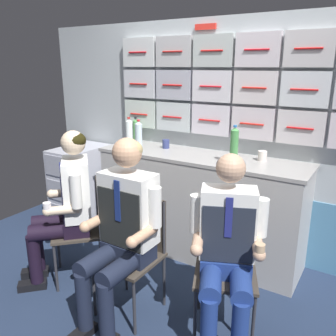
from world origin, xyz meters
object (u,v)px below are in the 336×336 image
(folding_chair_by_counter, at_px, (226,255))
(folding_chair_right, at_px, (137,242))
(crew_member_right, at_px, (122,224))
(coffee_cup_white, at_px, (262,156))
(water_bottle_blue_cap, at_px, (234,146))
(folding_chair_left, at_px, (89,220))
(service_trolley, at_px, (81,183))
(crew_member_left, at_px, (67,201))
(crew_member_by_counter, at_px, (227,245))

(folding_chair_by_counter, bearing_deg, folding_chair_right, -164.31)
(crew_member_right, bearing_deg, coffee_cup_white, 64.74)
(water_bottle_blue_cap, bearing_deg, folding_chair_left, -143.23)
(folding_chair_right, distance_m, coffee_cup_white, 1.28)
(folding_chair_right, bearing_deg, service_trolley, 149.08)
(service_trolley, height_order, folding_chair_left, service_trolley)
(service_trolley, relative_size, crew_member_left, 0.70)
(crew_member_right, bearing_deg, water_bottle_blue_cap, 67.85)
(service_trolley, bearing_deg, folding_chair_by_counter, -18.17)
(crew_member_right, bearing_deg, folding_chair_left, 155.85)
(coffee_cup_white, bearing_deg, crew_member_left, -139.55)
(crew_member_right, xyz_separation_m, water_bottle_blue_cap, (0.39, 0.97, 0.40))
(crew_member_left, bearing_deg, coffee_cup_white, 40.45)
(crew_member_right, relative_size, crew_member_by_counter, 1.05)
(crew_member_right, xyz_separation_m, crew_member_by_counter, (0.68, 0.18, -0.04))
(service_trolley, relative_size, crew_member_by_counter, 0.71)
(folding_chair_right, bearing_deg, crew_member_left, -178.44)
(folding_chair_right, xyz_separation_m, crew_member_right, (-0.00, -0.16, 0.20))
(crew_member_by_counter, bearing_deg, folding_chair_left, 176.74)
(crew_member_by_counter, bearing_deg, folding_chair_by_counter, 112.93)
(crew_member_left, xyz_separation_m, folding_chair_right, (0.68, 0.02, -0.18))
(folding_chair_right, bearing_deg, folding_chair_left, 170.39)
(folding_chair_right, bearing_deg, folding_chair_by_counter, 15.69)
(crew_member_left, height_order, crew_member_by_counter, crew_member_left)
(folding_chair_right, xyz_separation_m, folding_chair_by_counter, (0.62, 0.17, 0.00))
(service_trolley, height_order, crew_member_right, crew_member_right)
(folding_chair_left, height_order, coffee_cup_white, coffee_cup_white)
(crew_member_left, height_order, folding_chair_by_counter, crew_member_left)
(crew_member_left, xyz_separation_m, folding_chair_by_counter, (1.29, 0.19, -0.18))
(folding_chair_by_counter, height_order, crew_member_by_counter, crew_member_by_counter)
(service_trolley, height_order, folding_chair_right, service_trolley)
(folding_chair_right, relative_size, folding_chair_by_counter, 1.00)
(water_bottle_blue_cap, height_order, coffee_cup_white, water_bottle_blue_cap)
(coffee_cup_white, bearing_deg, crew_member_right, -115.26)
(folding_chair_by_counter, distance_m, crew_member_by_counter, 0.23)
(folding_chair_left, xyz_separation_m, water_bottle_blue_cap, (0.96, 0.72, 0.60))
(crew_member_right, distance_m, folding_chair_by_counter, 0.73)
(folding_chair_right, distance_m, water_bottle_blue_cap, 1.08)
(folding_chair_right, xyz_separation_m, water_bottle_blue_cap, (0.39, 0.81, 0.60))
(crew_member_left, distance_m, coffee_cup_white, 1.66)
(crew_member_right, bearing_deg, service_trolley, 144.52)
(folding_chair_left, bearing_deg, water_bottle_blue_cap, 36.77)
(folding_chair_by_counter, height_order, water_bottle_blue_cap, water_bottle_blue_cap)
(crew_member_left, bearing_deg, crew_member_by_counter, 1.81)
(folding_chair_left, bearing_deg, crew_member_left, -134.41)
(crew_member_left, bearing_deg, water_bottle_blue_cap, 37.81)
(crew_member_left, height_order, folding_chair_right, crew_member_left)
(crew_member_right, height_order, crew_member_by_counter, crew_member_right)
(coffee_cup_white, bearing_deg, service_trolley, -174.00)
(folding_chair_left, bearing_deg, coffee_cup_white, 39.89)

